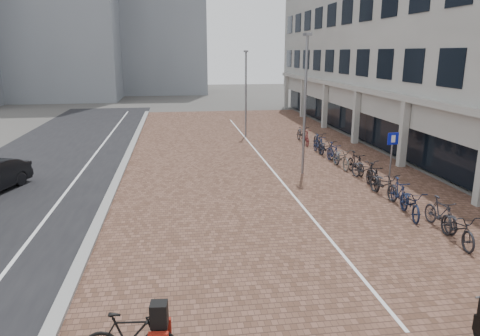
{
  "coord_description": "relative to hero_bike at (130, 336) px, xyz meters",
  "views": [
    {
      "loc": [
        -2.38,
        -10.44,
        5.64
      ],
      "look_at": [
        0.0,
        6.0,
        1.3
      ],
      "focal_mm": 33.32,
      "sensor_mm": 36.0,
      "label": 1
    }
  ],
  "objects": [
    {
      "name": "office_building",
      "position": [
        16.33,
        19.05,
        7.9
      ],
      "size": [
        8.4,
        40.0,
        15.0
      ],
      "color": "#ADADA8",
      "rests_on": "ground"
    },
    {
      "name": "plaza_brick",
      "position": [
        5.36,
        15.05,
        -0.53
      ],
      "size": [
        14.5,
        42.0,
        0.04
      ],
      "primitive_type": "cube",
      "color": "brown",
      "rests_on": "ground"
    },
    {
      "name": "bike_row",
      "position": [
        9.16,
        12.1,
        -0.02
      ],
      "size": [
        1.32,
        18.11,
        1.05
      ],
      "color": "black",
      "rests_on": "ground"
    },
    {
      "name": "hero_bike",
      "position": [
        0.0,
        0.0,
        0.0
      ],
      "size": [
        1.77,
        0.65,
        1.22
      ],
      "rotation": [
        0.0,
        0.0,
        1.48
      ],
      "color": "black",
      "rests_on": "ground"
    },
    {
      "name": "lamp_near",
      "position": [
        6.87,
        12.45,
        2.66
      ],
      "size": [
        0.12,
        0.12,
        6.39
      ],
      "primitive_type": "cylinder",
      "color": "slate",
      "rests_on": "ground"
    },
    {
      "name": "curb",
      "position": [
        -1.74,
        15.05,
        -0.47
      ],
      "size": [
        0.35,
        42.0,
        0.14
      ],
      "primitive_type": "cube",
      "color": "gray",
      "rests_on": "ground"
    },
    {
      "name": "parking_sign",
      "position": [
        9.88,
        9.71,
        1.07
      ],
      "size": [
        0.5,
        0.12,
        2.4
      ],
      "rotation": [
        0.0,
        0.0,
        0.15
      ],
      "color": "slate",
      "rests_on": "ground"
    },
    {
      "name": "street_asphalt",
      "position": [
        -5.64,
        15.05,
        -0.54
      ],
      "size": [
        8.0,
        50.0,
        0.03
      ],
      "primitive_type": "cube",
      "color": "black",
      "rests_on": "ground"
    },
    {
      "name": "ground",
      "position": [
        3.36,
        3.05,
        -0.54
      ],
      "size": [
        140.0,
        140.0,
        0.0
      ],
      "primitive_type": "plane",
      "color": "#474442",
      "rests_on": "ground"
    },
    {
      "name": "lamp_far",
      "position": [
        5.68,
        22.39,
        2.3
      ],
      "size": [
        0.12,
        0.12,
        5.68
      ],
      "primitive_type": "cylinder",
      "color": "slate",
      "rests_on": "ground"
    },
    {
      "name": "parking_line",
      "position": [
        5.56,
        15.05,
        -0.51
      ],
      "size": [
        0.1,
        30.0,
        0.0
      ],
      "primitive_type": "cube",
      "color": "white",
      "rests_on": "plaza_brick"
    },
    {
      "name": "lane_line",
      "position": [
        -3.64,
        15.05,
        -0.52
      ],
      "size": [
        0.12,
        44.0,
        0.0
      ],
      "primitive_type": "cube",
      "color": "white",
      "rests_on": "street_asphalt"
    }
  ]
}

